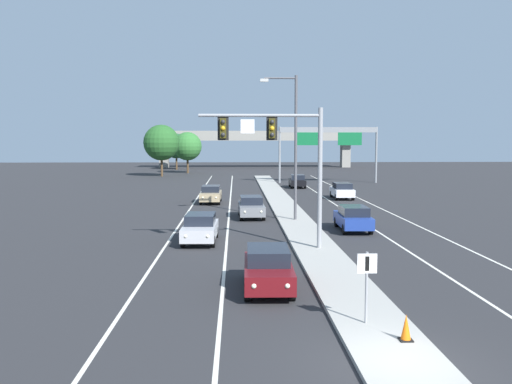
{
  "coord_description": "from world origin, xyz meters",
  "views": [
    {
      "loc": [
        -4.19,
        -13.23,
        5.69
      ],
      "look_at": [
        -3.2,
        13.14,
        3.2
      ],
      "focal_mm": 38.41,
      "sensor_mm": 36.0,
      "label": 1
    }
  ],
  "objects_px": {
    "overhead_signal_mast": "(282,148)",
    "traffic_cone_median_nose": "(406,328)",
    "car_receding_black": "(297,181)",
    "tree_far_left_b": "(161,143)",
    "car_oncoming_grey": "(251,207)",
    "car_oncoming_tan": "(211,194)",
    "tree_far_left_a": "(187,146)",
    "median_sign_post": "(367,277)",
    "car_oncoming_silver": "(200,228)",
    "highway_sign_gantry": "(328,137)",
    "car_oncoming_darkred": "(268,268)",
    "street_lamp_median": "(293,139)",
    "car_receding_white": "(342,190)",
    "tree_far_left_c": "(176,146)",
    "car_receding_blue": "(353,218)"
  },
  "relations": [
    {
      "from": "overhead_signal_mast",
      "to": "traffic_cone_median_nose",
      "type": "xyz_separation_m",
      "value": [
        2.36,
        -13.24,
        -4.78
      ]
    },
    {
      "from": "car_receding_black",
      "to": "tree_far_left_b",
      "type": "distance_m",
      "value": 29.03
    },
    {
      "from": "car_oncoming_grey",
      "to": "car_oncoming_tan",
      "type": "height_order",
      "value": "same"
    },
    {
      "from": "car_receding_black",
      "to": "tree_far_left_a",
      "type": "height_order",
      "value": "tree_far_left_a"
    },
    {
      "from": "overhead_signal_mast",
      "to": "median_sign_post",
      "type": "xyz_separation_m",
      "value": [
        1.6,
        -11.76,
        -3.7
      ]
    },
    {
      "from": "car_oncoming_silver",
      "to": "car_receding_black",
      "type": "bearing_deg",
      "value": 74.99
    },
    {
      "from": "overhead_signal_mast",
      "to": "tree_far_left_b",
      "type": "xyz_separation_m",
      "value": [
        -14.02,
        59.2,
        0.05
      ]
    },
    {
      "from": "car_oncoming_tan",
      "to": "highway_sign_gantry",
      "type": "distance_m",
      "value": 27.83
    },
    {
      "from": "overhead_signal_mast",
      "to": "car_oncoming_tan",
      "type": "xyz_separation_m",
      "value": [
        -4.61,
        21.92,
        -4.47
      ]
    },
    {
      "from": "car_oncoming_darkred",
      "to": "highway_sign_gantry",
      "type": "relative_size",
      "value": 0.34
    },
    {
      "from": "car_oncoming_tan",
      "to": "car_receding_black",
      "type": "height_order",
      "value": "same"
    },
    {
      "from": "car_oncoming_darkred",
      "to": "car_receding_black",
      "type": "distance_m",
      "value": 45.52
    },
    {
      "from": "car_receding_black",
      "to": "tree_far_left_b",
      "type": "bearing_deg",
      "value": 131.83
    },
    {
      "from": "highway_sign_gantry",
      "to": "tree_far_left_b",
      "type": "distance_m",
      "value": 27.96
    },
    {
      "from": "street_lamp_median",
      "to": "tree_far_left_a",
      "type": "relative_size",
      "value": 1.4
    },
    {
      "from": "street_lamp_median",
      "to": "car_receding_black",
      "type": "height_order",
      "value": "street_lamp_median"
    },
    {
      "from": "overhead_signal_mast",
      "to": "car_oncoming_grey",
      "type": "distance_m",
      "value": 13.1
    },
    {
      "from": "median_sign_post",
      "to": "car_receding_white",
      "type": "relative_size",
      "value": 0.49
    },
    {
      "from": "median_sign_post",
      "to": "car_oncoming_grey",
      "type": "xyz_separation_m",
      "value": [
        -2.81,
        24.02,
        -0.77
      ]
    },
    {
      "from": "car_receding_white",
      "to": "traffic_cone_median_nose",
      "type": "bearing_deg",
      "value": -98.46
    },
    {
      "from": "car_receding_white",
      "to": "highway_sign_gantry",
      "type": "distance_m",
      "value": 20.72
    },
    {
      "from": "median_sign_post",
      "to": "tree_far_left_c",
      "type": "bearing_deg",
      "value": 99.6
    },
    {
      "from": "street_lamp_median",
      "to": "car_receding_blue",
      "type": "distance_m",
      "value": 7.26
    },
    {
      "from": "car_receding_white",
      "to": "tree_far_left_b",
      "type": "xyz_separation_m",
      "value": [
        -22.07,
        34.15,
        4.52
      ]
    },
    {
      "from": "car_receding_white",
      "to": "tree_far_left_b",
      "type": "height_order",
      "value": "tree_far_left_b"
    },
    {
      "from": "overhead_signal_mast",
      "to": "tree_far_left_b",
      "type": "bearing_deg",
      "value": 103.32
    },
    {
      "from": "car_oncoming_silver",
      "to": "tree_far_left_a",
      "type": "bearing_deg",
      "value": 95.55
    },
    {
      "from": "car_receding_black",
      "to": "traffic_cone_median_nose",
      "type": "xyz_separation_m",
      "value": [
        -2.75,
        -51.07,
        -0.31
      ]
    },
    {
      "from": "street_lamp_median",
      "to": "highway_sign_gantry",
      "type": "height_order",
      "value": "street_lamp_median"
    },
    {
      "from": "car_receding_black",
      "to": "tree_far_left_b",
      "type": "relative_size",
      "value": 0.55
    },
    {
      "from": "street_lamp_median",
      "to": "tree_far_left_c",
      "type": "height_order",
      "value": "street_lamp_median"
    },
    {
      "from": "car_oncoming_darkred",
      "to": "car_oncoming_grey",
      "type": "distance_m",
      "value": 19.52
    },
    {
      "from": "car_oncoming_darkred",
      "to": "car_oncoming_grey",
      "type": "height_order",
      "value": "same"
    },
    {
      "from": "car_receding_white",
      "to": "tree_far_left_c",
      "type": "height_order",
      "value": "tree_far_left_c"
    },
    {
      "from": "car_receding_blue",
      "to": "car_receding_white",
      "type": "distance_m",
      "value": 19.13
    },
    {
      "from": "car_oncoming_grey",
      "to": "car_receding_blue",
      "type": "relative_size",
      "value": 1.0
    },
    {
      "from": "car_oncoming_darkred",
      "to": "highway_sign_gantry",
      "type": "height_order",
      "value": "highway_sign_gantry"
    },
    {
      "from": "median_sign_post",
      "to": "car_oncoming_tan",
      "type": "bearing_deg",
      "value": 100.44
    },
    {
      "from": "median_sign_post",
      "to": "car_receding_blue",
      "type": "relative_size",
      "value": 0.49
    },
    {
      "from": "car_oncoming_darkred",
      "to": "tree_far_left_a",
      "type": "distance_m",
      "value": 75.8
    },
    {
      "from": "car_oncoming_grey",
      "to": "car_oncoming_tan",
      "type": "relative_size",
      "value": 1.0
    },
    {
      "from": "car_receding_white",
      "to": "car_receding_black",
      "type": "relative_size",
      "value": 1.0
    },
    {
      "from": "traffic_cone_median_nose",
      "to": "highway_sign_gantry",
      "type": "distance_m",
      "value": 58.99
    },
    {
      "from": "car_oncoming_tan",
      "to": "car_receding_black",
      "type": "xyz_separation_m",
      "value": [
        9.72,
        15.91,
        0.0
      ]
    },
    {
      "from": "median_sign_post",
      "to": "tree_far_left_b",
      "type": "distance_m",
      "value": 72.75
    },
    {
      "from": "highway_sign_gantry",
      "to": "traffic_cone_median_nose",
      "type": "bearing_deg",
      "value": -97.51
    },
    {
      "from": "median_sign_post",
      "to": "car_receding_white",
      "type": "height_order",
      "value": "median_sign_post"
    },
    {
      "from": "street_lamp_median",
      "to": "car_oncoming_grey",
      "type": "distance_m",
      "value": 6.09
    },
    {
      "from": "overhead_signal_mast",
      "to": "car_receding_black",
      "type": "height_order",
      "value": "overhead_signal_mast"
    },
    {
      "from": "car_oncoming_grey",
      "to": "car_receding_blue",
      "type": "height_order",
      "value": "same"
    }
  ]
}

